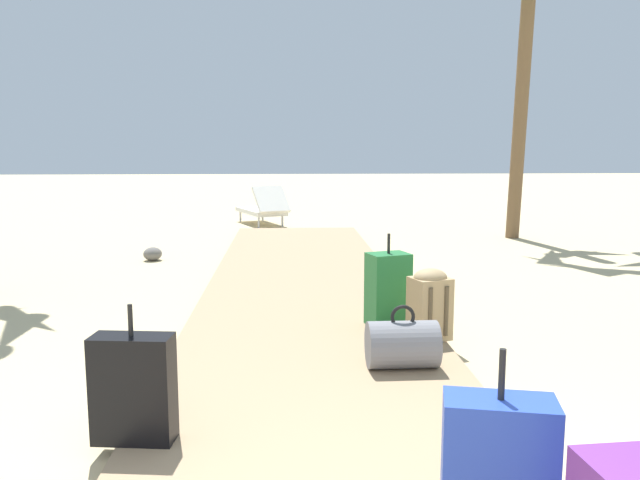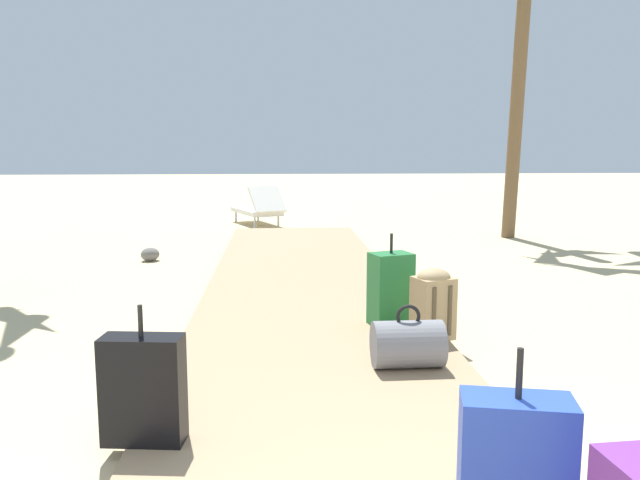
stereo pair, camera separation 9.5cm
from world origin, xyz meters
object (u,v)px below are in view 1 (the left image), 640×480
at_px(suitcase_blue, 498,475).
at_px(backpack_tan, 430,302).
at_px(duffel_bag_grey, 402,344).
at_px(suitcase_green, 388,289).
at_px(suitcase_black, 133,388).
at_px(lounge_chair, 263,208).

distance_m(suitcase_blue, backpack_tan, 2.59).
relative_size(duffel_bag_grey, suitcase_green, 0.62).
bearing_deg(backpack_tan, suitcase_blue, -97.31).
distance_m(duffel_bag_grey, suitcase_black, 1.82).
distance_m(suitcase_black, lounge_chair, 9.39).
relative_size(duffel_bag_grey, suitcase_black, 0.67).
height_order(suitcase_blue, suitcase_black, suitcase_blue).
bearing_deg(lounge_chair, suitcase_green, -80.08).
relative_size(suitcase_green, backpack_tan, 1.40).
distance_m(duffel_bag_grey, suitcase_blue, 1.94).
bearing_deg(suitcase_blue, lounge_chair, 96.73).
height_order(duffel_bag_grey, lounge_chair, lounge_chair).
bearing_deg(duffel_bag_grey, suitcase_black, -147.10).
bearing_deg(suitcase_blue, backpack_tan, 82.69).
distance_m(suitcase_blue, lounge_chair, 10.41).
distance_m(backpack_tan, lounge_chair, 7.93).
bearing_deg(suitcase_blue, suitcase_black, 147.86).
relative_size(suitcase_blue, suitcase_green, 1.00).
relative_size(suitcase_green, lounge_chair, 0.46).
height_order(suitcase_green, lounge_chair, suitcase_green).
height_order(suitcase_black, lounge_chair, lounge_chair).
bearing_deg(duffel_bag_grey, suitcase_blue, -90.20).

